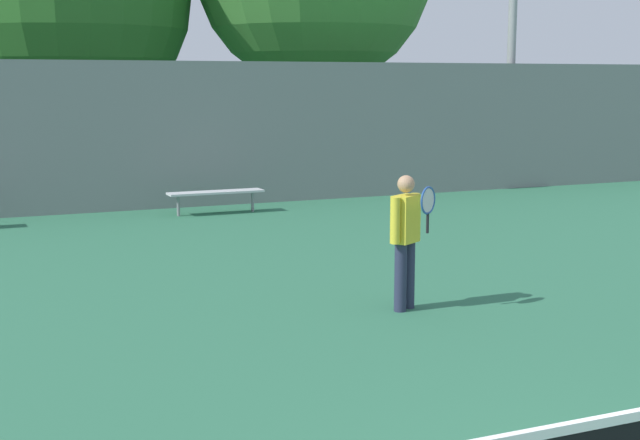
{
  "coord_description": "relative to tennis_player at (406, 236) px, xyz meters",
  "views": [
    {
      "loc": [
        -3.77,
        -3.22,
        2.59
      ],
      "look_at": [
        0.52,
        6.61,
        0.89
      ],
      "focal_mm": 50.0,
      "sensor_mm": 36.0,
      "label": 1
    }
  ],
  "objects": [
    {
      "name": "bench_adjacent_court",
      "position": [
        0.18,
        7.88,
        -0.45
      ],
      "size": [
        1.87,
        0.4,
        0.44
      ],
      "color": "silver",
      "rests_on": "ground_plane"
    },
    {
      "name": "tennis_player",
      "position": [
        0.0,
        0.0,
        0.0
      ],
      "size": [
        0.52,
        0.5,
        1.53
      ],
      "rotation": [
        0.0,
        0.0,
        0.54
      ],
      "color": "#282D47",
      "rests_on": "ground_plane"
    },
    {
      "name": "back_fence",
      "position": [
        -1.05,
        8.99,
        0.62
      ],
      "size": [
        33.44,
        0.06,
        2.95
      ],
      "color": "gray",
      "rests_on": "ground_plane"
    }
  ]
}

